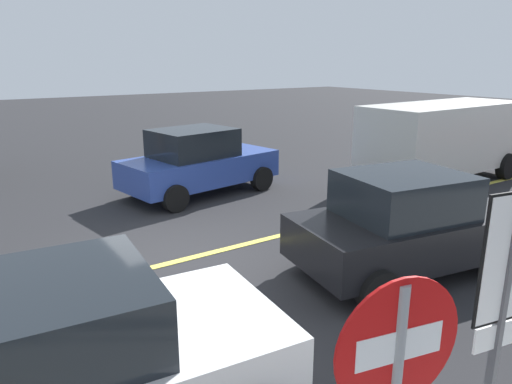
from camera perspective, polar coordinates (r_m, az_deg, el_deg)
name	(u,v)px	position (r m, az deg, el deg)	size (l,w,h in m)	color
ground_plane	(178,262)	(8.39, -9.43, -8.26)	(80.00, 80.00, 0.00)	#262628
lane_marking_centre	(310,228)	(9.90, 6.56, -4.33)	(28.00, 0.16, 0.01)	#E0D14C
speed_limit_sign	(504,292)	(3.90, 27.68, -10.65)	(0.53, 0.12, 2.52)	#4C4C51
white_van	(443,137)	(14.40, 21.55, 6.16)	(5.25, 2.37, 2.20)	silver
car_black_mid_road	(408,224)	(7.97, 17.83, -3.70)	(4.04, 2.48, 1.68)	black
car_white_approaching	(61,364)	(4.72, -22.38, -18.62)	(4.11, 2.37, 1.60)	white
car_blue_far_lane	(198,162)	(12.24, -6.97, 3.62)	(4.24, 2.47, 1.70)	#2D479E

